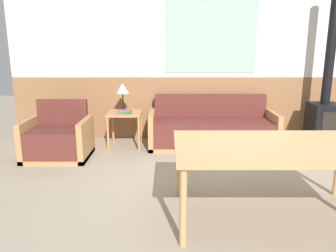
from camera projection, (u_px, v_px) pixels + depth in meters
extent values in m
plane|color=gray|center=(250.00, 204.00, 3.44)|extent=(16.00, 16.00, 0.00)
cube|color=#8E603D|center=(216.00, 108.00, 5.87)|extent=(7.20, 0.06, 1.10)
cube|color=silver|center=(218.00, 30.00, 5.56)|extent=(7.20, 0.06, 1.60)
cube|color=white|center=(210.00, 37.00, 5.55)|extent=(1.64, 0.01, 1.27)
cube|color=#99BCA8|center=(210.00, 37.00, 5.54)|extent=(1.56, 0.02, 1.19)
cube|color=#B27F4C|center=(211.00, 144.00, 5.46)|extent=(2.07, 0.77, 0.06)
cube|color=#5B2823|center=(211.00, 132.00, 5.39)|extent=(1.91, 0.69, 0.38)
cube|color=#5B2823|center=(209.00, 105.00, 5.65)|extent=(1.91, 0.10, 0.39)
cube|color=#B27F4C|center=(151.00, 129.00, 5.40)|extent=(0.08, 0.77, 0.58)
cube|color=#B27F4C|center=(271.00, 129.00, 5.40)|extent=(0.08, 0.77, 0.58)
cube|color=#B27F4C|center=(58.00, 156.00, 4.89)|extent=(0.92, 0.74, 0.06)
cube|color=#5B2823|center=(57.00, 142.00, 4.82)|extent=(0.76, 0.66, 0.38)
cube|color=#5B2823|center=(62.00, 112.00, 5.06)|extent=(0.76, 0.10, 0.39)
cube|color=#B27F4C|center=(28.00, 139.00, 4.83)|extent=(0.08, 0.74, 0.58)
cube|color=#B27F4C|center=(85.00, 139.00, 4.83)|extent=(0.08, 0.74, 0.58)
cube|color=#B27F4C|center=(124.00, 113.00, 5.33)|extent=(0.55, 0.55, 0.03)
cylinder|color=#B27F4C|center=(107.00, 134.00, 5.16)|extent=(0.04, 0.04, 0.55)
cylinder|color=#B27F4C|center=(138.00, 134.00, 5.16)|extent=(0.04, 0.04, 0.55)
cylinder|color=#B27F4C|center=(112.00, 127.00, 5.64)|extent=(0.04, 0.04, 0.55)
cylinder|color=#B27F4C|center=(141.00, 127.00, 5.64)|extent=(0.04, 0.04, 0.55)
cylinder|color=black|center=(122.00, 111.00, 5.42)|extent=(0.15, 0.15, 0.02)
cylinder|color=black|center=(122.00, 102.00, 5.39)|extent=(0.02, 0.02, 0.28)
cone|color=beige|center=(122.00, 88.00, 5.33)|extent=(0.22, 0.22, 0.17)
cube|color=#994C84|center=(124.00, 113.00, 5.24)|extent=(0.20, 0.13, 0.02)
cube|color=#2D7F3D|center=(124.00, 112.00, 5.24)|extent=(0.23, 0.17, 0.02)
cube|color=#994C84|center=(124.00, 111.00, 5.23)|extent=(0.19, 0.14, 0.02)
cube|color=tan|center=(274.00, 147.00, 3.03)|extent=(1.86, 1.08, 0.04)
cylinder|color=tan|center=(182.00, 207.00, 2.64)|extent=(0.06, 0.06, 0.69)
cylinder|color=tan|center=(178.00, 166.00, 3.58)|extent=(0.06, 0.06, 0.69)
cylinder|color=black|center=(314.00, 147.00, 5.27)|extent=(0.04, 0.04, 0.10)
cylinder|color=black|center=(305.00, 140.00, 5.63)|extent=(0.04, 0.04, 0.10)
cylinder|color=black|center=(327.00, 140.00, 5.63)|extent=(0.04, 0.04, 0.10)
cube|color=black|center=(323.00, 122.00, 5.37)|extent=(0.47, 0.46, 0.62)
cube|color=black|center=(330.00, 126.00, 5.14)|extent=(0.28, 0.01, 0.43)
cylinder|color=black|center=(330.00, 44.00, 5.12)|extent=(0.15, 0.15, 1.86)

